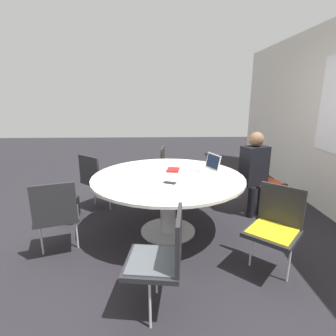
# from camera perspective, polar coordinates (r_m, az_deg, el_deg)

# --- Properties ---
(ground_plane) EXTENTS (16.00, 16.00, 0.00)m
(ground_plane) POSITION_cam_1_polar(r_m,az_deg,el_deg) (3.43, 0.00, -13.58)
(ground_plane) COLOR black
(conference_table) EXTENTS (1.82, 1.82, 0.74)m
(conference_table) POSITION_cam_1_polar(r_m,az_deg,el_deg) (3.19, 0.00, -4.02)
(conference_table) COLOR #B7B7BC
(conference_table) RESTS_ON ground_plane
(chair_0) EXTENTS (0.56, 0.57, 0.85)m
(chair_0) POSITION_cam_1_polar(r_m,az_deg,el_deg) (4.13, 19.84, -1.91)
(chair_0) COLOR #262628
(chair_0) RESTS_ON ground_plane
(chair_1) EXTENTS (0.49, 0.47, 0.85)m
(chair_1) POSITION_cam_1_polar(r_m,az_deg,el_deg) (4.43, 0.49, 0.14)
(chair_1) COLOR #262628
(chair_1) RESTS_ON ground_plane
(chair_2) EXTENTS (0.60, 0.61, 0.85)m
(chair_2) POSITION_cam_1_polar(r_m,az_deg,el_deg) (4.03, -15.22, -1.96)
(chair_2) COLOR #262628
(chair_2) RESTS_ON ground_plane
(chair_3) EXTENTS (0.54, 0.55, 0.85)m
(chair_3) POSITION_cam_1_polar(r_m,az_deg,el_deg) (2.99, -23.19, -8.78)
(chair_3) COLOR #262628
(chair_3) RESTS_ON ground_plane
(chair_4) EXTENTS (0.49, 0.47, 0.85)m
(chair_4) POSITION_cam_1_polar(r_m,az_deg,el_deg) (2.09, -1.35, -18.36)
(chair_4) COLOR #262628
(chair_4) RESTS_ON ground_plane
(chair_5) EXTENTS (0.61, 0.61, 0.85)m
(chair_5) POSITION_cam_1_polar(r_m,az_deg,el_deg) (2.72, 22.30, -11.17)
(chair_5) COLOR #262628
(chair_5) RESTS_ON ground_plane
(person_0) EXTENTS (0.35, 0.42, 1.20)m
(person_0) POSITION_cam_1_polar(r_m,az_deg,el_deg) (3.86, 18.36, 0.09)
(person_0) COLOR black
(person_0) RESTS_ON ground_plane
(laptop) EXTENTS (0.35, 0.33, 0.21)m
(laptop) POSITION_cam_1_polar(r_m,az_deg,el_deg) (3.40, 8.89, 0.30)
(laptop) COLOR silver
(laptop) RESTS_ON conference_table
(spiral_notebook) EXTENTS (0.23, 0.19, 0.02)m
(spiral_notebook) POSITION_cam_1_polar(r_m,az_deg,el_deg) (3.37, 1.11, -0.39)
(spiral_notebook) COLOR maroon
(spiral_notebook) RESTS_ON conference_table
(cell_phone) EXTENTS (0.12, 0.16, 0.01)m
(cell_phone) POSITION_cam_1_polar(r_m,az_deg,el_deg) (2.89, 0.39, -3.22)
(cell_phone) COLOR black
(cell_phone) RESTS_ON conference_table
(handbag) EXTENTS (0.36, 0.16, 0.28)m
(handbag) POSITION_cam_1_polar(r_m,az_deg,el_deg) (3.92, -20.49, -8.52)
(handbag) COLOR black
(handbag) RESTS_ON ground_plane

